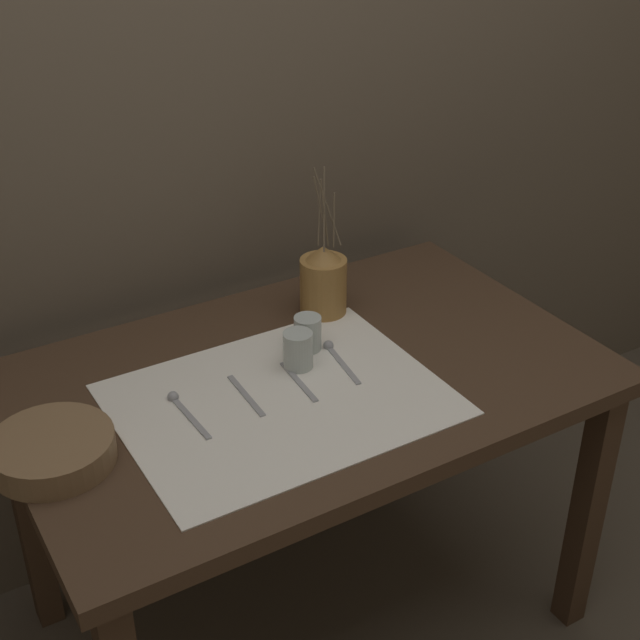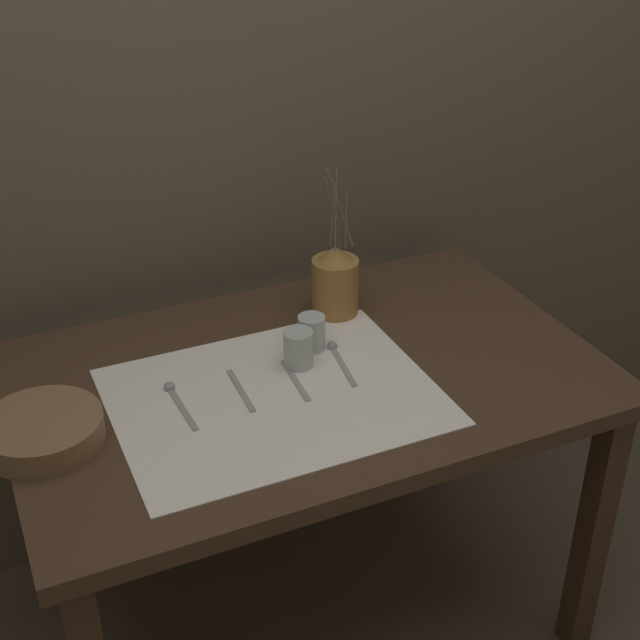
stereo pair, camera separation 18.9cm
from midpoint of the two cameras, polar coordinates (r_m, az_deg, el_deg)
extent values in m
plane|color=brown|center=(2.43, 1.59, -18.39)|extent=(12.00, 12.00, 0.00)
cube|color=brown|center=(2.18, -3.98, 13.42)|extent=(7.00, 0.06, 2.40)
cube|color=#422D1E|center=(1.95, 1.89, -3.85)|extent=(1.27, 0.80, 0.04)
cube|color=#422D1E|center=(2.24, 19.47, -12.75)|extent=(0.06, 0.06, 0.71)
cube|color=#422D1E|center=(2.31, -15.34, -10.46)|extent=(0.06, 0.06, 0.71)
cube|color=#422D1E|center=(2.65, 9.76, -3.97)|extent=(0.06, 0.06, 0.71)
cube|color=white|center=(1.85, -0.04, -5.02)|extent=(0.66, 0.51, 0.00)
cylinder|color=olive|center=(2.12, 3.52, 2.06)|extent=(0.11, 0.11, 0.14)
cone|color=olive|center=(2.09, 3.59, 4.20)|extent=(0.08, 0.08, 0.04)
cylinder|color=brown|center=(2.04, 3.96, 7.13)|extent=(0.05, 0.05, 0.18)
cylinder|color=brown|center=(2.02, 3.73, 6.72)|extent=(0.04, 0.02, 0.18)
cylinder|color=brown|center=(2.06, 3.44, 6.66)|extent=(0.02, 0.02, 0.14)
cylinder|color=brown|center=(2.02, 3.71, 6.95)|extent=(0.02, 0.03, 0.20)
cylinder|color=brown|center=(2.04, 4.34, 6.24)|extent=(0.00, 0.01, 0.14)
cylinder|color=brown|center=(2.02, 3.53, 6.83)|extent=(0.05, 0.01, 0.18)
cylinder|color=brown|center=(1.77, -14.43, -6.98)|extent=(0.23, 0.23, 0.05)
cylinder|color=#B7C1BC|center=(1.93, 1.39, -1.92)|extent=(0.07, 0.07, 0.08)
cylinder|color=#B7C1BC|center=(1.99, 2.17, -0.88)|extent=(0.06, 0.06, 0.08)
cube|color=#939399|center=(1.82, -5.87, -5.76)|extent=(0.02, 0.16, 0.00)
sphere|color=#939399|center=(1.88, -6.79, -4.38)|extent=(0.02, 0.02, 0.02)
cube|color=#939399|center=(1.86, -2.21, -4.62)|extent=(0.02, 0.16, 0.00)
cube|color=#939399|center=(1.90, 1.26, -3.96)|extent=(0.02, 0.16, 0.00)
cube|color=#939399|center=(1.95, 4.27, -3.05)|extent=(0.03, 0.16, 0.00)
sphere|color=#939399|center=(2.01, 3.48, -1.77)|extent=(0.02, 0.02, 0.02)
camera|label=1|loc=(0.09, -87.14, 1.65)|focal=50.00mm
camera|label=2|loc=(0.09, 92.86, -1.65)|focal=50.00mm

